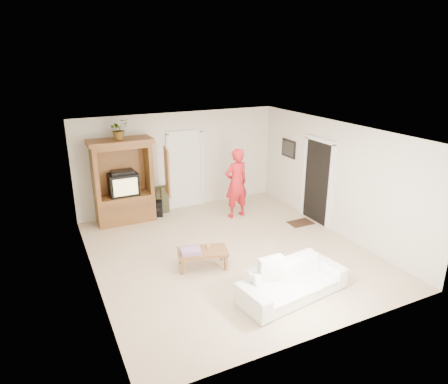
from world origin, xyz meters
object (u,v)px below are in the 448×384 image
(armoire, at_px, (125,187))
(coffee_table, at_px, (203,253))
(man, at_px, (236,183))
(sofa, at_px, (293,281))

(armoire, relative_size, coffee_table, 1.94)
(coffee_table, bearing_deg, armoire, 120.56)
(armoire, relative_size, man, 1.17)
(armoire, height_order, man, armoire)
(armoire, bearing_deg, sofa, -68.22)
(armoire, relative_size, sofa, 1.06)
(armoire, height_order, sofa, armoire)
(armoire, height_order, coffee_table, armoire)
(armoire, bearing_deg, coffee_table, -74.67)
(man, bearing_deg, coffee_table, 42.55)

